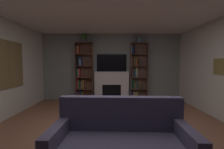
# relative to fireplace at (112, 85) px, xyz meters

# --- Properties ---
(ground_plane) EXTENTS (7.77, 7.77, 0.00)m
(ground_plane) POSITION_rel_fireplace_xyz_m (0.00, -3.12, -0.58)
(ground_plane) COLOR #935E46
(wall_back_accent) EXTENTS (5.42, 0.06, 2.53)m
(wall_back_accent) POSITION_rel_fireplace_xyz_m (0.00, 0.14, 0.69)
(wall_back_accent) COLOR gray
(wall_back_accent) RESTS_ON ground_plane
(fireplace) EXTENTS (1.39, 0.52, 1.09)m
(fireplace) POSITION_rel_fireplace_xyz_m (0.00, 0.00, 0.00)
(fireplace) COLOR white
(fireplace) RESTS_ON ground_plane
(tv) EXTENTS (1.14, 0.06, 0.66)m
(tv) POSITION_rel_fireplace_xyz_m (0.00, 0.08, 0.85)
(tv) COLOR black
(tv) RESTS_ON fireplace
(bookshelf_left) EXTENTS (0.65, 0.29, 2.19)m
(bookshelf_left) POSITION_rel_fireplace_xyz_m (-1.12, 0.01, 0.44)
(bookshelf_left) COLOR brown
(bookshelf_left) RESTS_ON ground_plane
(bookshelf_right) EXTENTS (0.65, 0.26, 2.19)m
(bookshelf_right) POSITION_rel_fireplace_xyz_m (0.96, 0.02, 0.44)
(bookshelf_right) COLOR brown
(bookshelf_right) RESTS_ON ground_plane
(potted_plant) EXTENTS (0.23, 0.23, 0.31)m
(potted_plant) POSITION_rel_fireplace_xyz_m (-1.04, -0.04, 1.78)
(potted_plant) COLOR #564C5E
(potted_plant) RESTS_ON bookshelf_left
(vase_with_flowers) EXTENTS (0.16, 0.16, 0.32)m
(vase_with_flowers) POSITION_rel_fireplace_xyz_m (1.04, -0.04, 1.72)
(vase_with_flowers) COLOR #53749B
(vase_with_flowers) RESTS_ON bookshelf_right
(couch) EXTENTS (1.82, 0.93, 0.91)m
(couch) POSITION_rel_fireplace_xyz_m (0.10, -4.05, -0.28)
(couch) COLOR #4F4865
(couch) RESTS_ON ground_plane
(coffee_table) EXTENTS (0.97, 0.47, 0.45)m
(coffee_table) POSITION_rel_fireplace_xyz_m (0.10, -3.30, -0.19)
(coffee_table) COLOR #93724E
(coffee_table) RESTS_ON ground_plane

